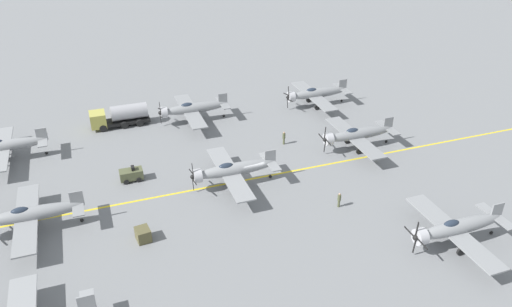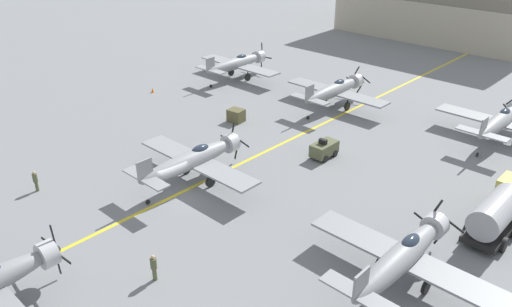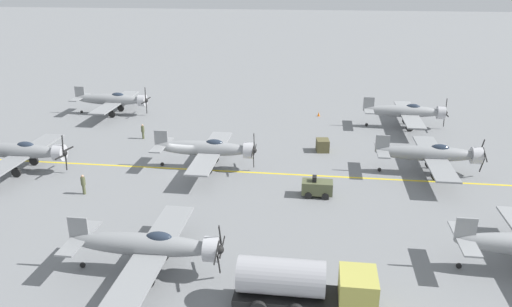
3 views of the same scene
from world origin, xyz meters
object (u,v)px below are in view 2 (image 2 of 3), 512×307
object	(u,v)px
airplane_far_left	(237,63)
airplane_mid_center	(193,159)
ground_crew_walking	(36,180)
supply_crate_by_tanker	(236,115)
airplane_mid_right	(403,256)
tow_tractor	(324,149)
ground_crew_inspecting	(154,266)
airplane_far_center	(335,90)
fuel_tanker	(502,208)
traffic_cone	(153,90)
airplane_far_right	(501,121)

from	to	relation	value
airplane_far_left	airplane_mid_center	xyz separation A→B (m)	(16.11, -20.95, 0.00)
airplane_mid_center	ground_crew_walking	world-z (taller)	airplane_mid_center
airplane_mid_center	supply_crate_by_tanker	size ratio (longest dim) A/B	7.76
airplane_mid_right	tow_tractor	bearing A→B (deg)	125.25
airplane_mid_right	ground_crew_inspecting	xyz separation A→B (m)	(-10.72, -9.53, -1.04)
airplane_far_center	airplane_mid_right	bearing A→B (deg)	-62.78
airplane_far_center	airplane_far_left	world-z (taller)	airplane_far_left
airplane_far_center	fuel_tanker	xyz separation A→B (m)	(21.38, -10.86, -0.50)
tow_tractor	ground_crew_inspecting	xyz separation A→B (m)	(2.23, -19.86, 0.18)
traffic_cone	fuel_tanker	bearing A→B (deg)	-0.39
airplane_far_right	traffic_cone	distance (m)	37.36
airplane_far_center	ground_crew_inspecting	size ratio (longest dim) A/B	6.73
airplane_mid_right	supply_crate_by_tanker	distance (m)	26.57
airplane_far_left	fuel_tanker	size ratio (longest dim) A/B	1.50
airplane_mid_right	airplane_mid_center	xyz separation A→B (m)	(-17.89, -0.31, 0.00)
traffic_cone	tow_tractor	bearing A→B (deg)	0.42
airplane_mid_right	traffic_cone	bearing A→B (deg)	148.75
airplane_far_right	traffic_cone	xyz separation A→B (m)	(-34.57, -14.06, -1.74)
airplane_far_right	supply_crate_by_tanker	bearing A→B (deg)	-135.75
airplane_mid_right	tow_tractor	distance (m)	16.61
airplane_mid_center	tow_tractor	distance (m)	11.79
tow_tractor	traffic_cone	size ratio (longest dim) A/B	4.73
airplane_mid_right	fuel_tanker	size ratio (longest dim) A/B	1.50
airplane_mid_right	ground_crew_walking	xyz separation A→B (m)	(-25.74, -9.57, -1.08)
tow_tractor	supply_crate_by_tanker	distance (m)	11.32
airplane_far_left	ground_crew_walking	world-z (taller)	airplane_far_left
airplane_mid_right	airplane_far_left	distance (m)	39.77
ground_crew_walking	ground_crew_inspecting	xyz separation A→B (m)	(15.02, 0.04, 0.04)
airplane_mid_center	ground_crew_walking	bearing A→B (deg)	-141.05
airplane_far_left	tow_tractor	bearing A→B (deg)	-14.31
airplane_far_right	airplane_far_left	bearing A→B (deg)	-161.65
airplane_mid_right	supply_crate_by_tanker	size ratio (longest dim) A/B	7.76
airplane_mid_center	tow_tractor	bearing A→B (deg)	54.31
airplane_mid_right	traffic_cone	size ratio (longest dim) A/B	21.82
airplane_mid_center	ground_crew_inspecting	world-z (taller)	airplane_mid_center
ground_crew_inspecting	airplane_far_center	bearing A→B (deg)	105.69
airplane_mid_right	airplane_mid_center	size ratio (longest dim) A/B	1.00
ground_crew_inspecting	supply_crate_by_tanker	size ratio (longest dim) A/B	1.15
ground_crew_walking	traffic_cone	world-z (taller)	ground_crew_walking
airplane_far_center	airplane_mid_center	bearing A→B (deg)	-101.97
airplane_mid_center	traffic_cone	xyz separation A→B (m)	(-19.79, 10.46, -1.74)
ground_crew_walking	tow_tractor	bearing A→B (deg)	57.28
airplane_far_right	airplane_mid_center	world-z (taller)	airplane_mid_center
airplane_far_center	airplane_mid_right	distance (m)	28.29
ground_crew_inspecting	traffic_cone	distance (m)	33.38
airplane_far_right	airplane_mid_right	bearing A→B (deg)	-70.93
fuel_tanker	traffic_cone	bearing A→B (deg)	179.61
airplane_far_left	traffic_cone	bearing A→B (deg)	-97.53
airplane_far_center	ground_crew_inspecting	distance (m)	31.47
ground_crew_walking	traffic_cone	xyz separation A→B (m)	(-11.94, 19.72, -0.66)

